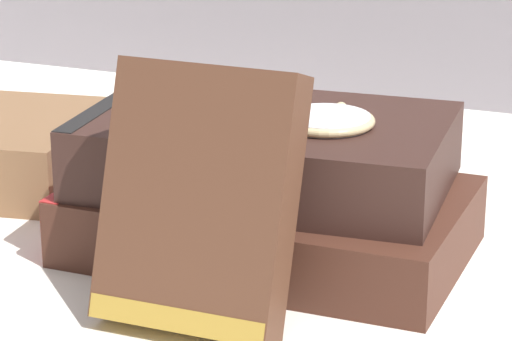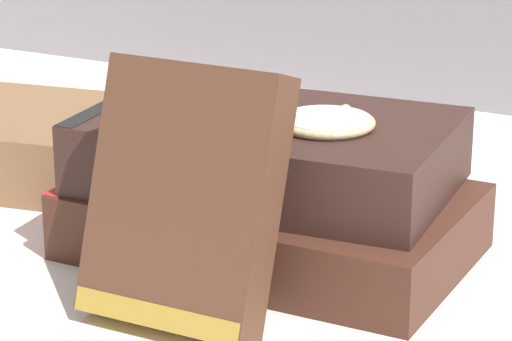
# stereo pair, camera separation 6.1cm
# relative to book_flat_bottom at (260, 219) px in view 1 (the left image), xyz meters

# --- Properties ---
(ground_plane) EXTENTS (3.00, 3.00, 0.00)m
(ground_plane) POSITION_rel_book_flat_bottom_xyz_m (0.01, -0.04, -0.02)
(ground_plane) COLOR silver
(book_flat_bottom) EXTENTS (0.22, 0.14, 0.04)m
(book_flat_bottom) POSITION_rel_book_flat_bottom_xyz_m (0.00, 0.00, 0.00)
(book_flat_bottom) COLOR #422319
(book_flat_bottom) RESTS_ON ground_plane
(book_flat_top) EXTENTS (0.22, 0.15, 0.04)m
(book_flat_top) POSITION_rel_book_flat_bottom_xyz_m (-0.00, 0.01, 0.04)
(book_flat_top) COLOR #331E19
(book_flat_top) RESTS_ON book_flat_bottom
(book_leaning_front) EXTENTS (0.10, 0.07, 0.13)m
(book_leaning_front) POSITION_rel_book_flat_bottom_xyz_m (0.00, -0.10, 0.04)
(book_leaning_front) COLOR #4C2D1E
(book_leaning_front) RESTS_ON ground_plane
(pocket_watch) EXTENTS (0.06, 0.06, 0.01)m
(pocket_watch) POSITION_rel_book_flat_bottom_xyz_m (0.04, 0.00, 0.06)
(pocket_watch) COLOR silver
(pocket_watch) RESTS_ON book_flat_top
(reading_glasses) EXTENTS (0.09, 0.06, 0.00)m
(reading_glasses) POSITION_rel_book_flat_bottom_xyz_m (-0.08, 0.13, -0.02)
(reading_glasses) COLOR black
(reading_glasses) RESTS_ON ground_plane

